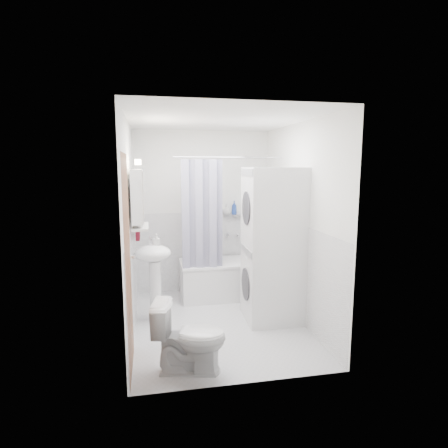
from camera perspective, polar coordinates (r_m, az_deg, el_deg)
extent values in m
plane|color=silver|center=(4.70, -0.85, -14.86)|extent=(2.60, 2.60, 0.00)
plane|color=white|center=(5.63, -3.24, 1.80)|extent=(2.00, 0.00, 2.00)
plane|color=white|center=(3.11, 3.39, -3.96)|extent=(2.00, 0.00, 2.00)
plane|color=white|center=(4.30, -14.13, -0.65)|extent=(0.00, 2.60, 2.60)
plane|color=white|center=(4.64, 11.36, 0.13)|extent=(0.00, 2.60, 2.60)
plane|color=white|center=(4.33, -0.93, 15.62)|extent=(2.60, 2.60, 0.00)
plane|color=white|center=(5.72, -3.18, -4.19)|extent=(1.98, 0.00, 1.98)
plane|color=white|center=(4.43, -13.68, -8.32)|extent=(0.00, 2.58, 2.58)
plane|color=white|center=(4.76, 11.01, -7.03)|extent=(0.00, 2.58, 2.58)
plane|color=brown|center=(3.48, -14.40, -6.24)|extent=(0.00, 2.00, 2.00)
cylinder|color=silver|center=(3.79, -13.67, -4.95)|extent=(0.04, 0.04, 0.04)
cube|color=white|center=(5.51, 0.63, -8.46)|extent=(1.36, 0.63, 0.50)
cube|color=white|center=(5.44, 0.64, -5.80)|extent=(1.38, 0.65, 0.03)
cube|color=silver|center=(5.47, 0.64, -6.96)|extent=(1.18, 0.45, 0.20)
cylinder|color=silver|center=(5.73, 1.93, -1.63)|extent=(0.04, 0.12, 0.04)
cylinder|color=silver|center=(5.01, 1.30, 10.11)|extent=(1.56, 0.02, 0.02)
cube|color=#171345|center=(4.95, -5.87, 1.38)|extent=(0.10, 0.02, 1.45)
cube|color=#171345|center=(4.96, -4.83, 1.41)|extent=(0.10, 0.02, 1.45)
cube|color=#171345|center=(4.97, -3.80, 1.44)|extent=(0.10, 0.02, 1.45)
cube|color=#171345|center=(4.98, -2.77, 1.46)|extent=(0.10, 0.02, 1.45)
cube|color=#171345|center=(4.99, -1.75, 1.49)|extent=(0.10, 0.02, 1.45)
cube|color=#171345|center=(5.01, -0.74, 1.52)|extent=(0.10, 0.02, 1.45)
ellipsoid|color=white|center=(4.58, -10.82, -4.41)|extent=(0.44, 0.37, 0.20)
cylinder|color=white|center=(4.72, -10.40, -10.03)|extent=(0.14, 0.14, 0.75)
cylinder|color=silver|center=(4.70, -11.12, -2.61)|extent=(0.03, 0.03, 0.14)
cylinder|color=silver|center=(4.65, -11.14, -1.98)|extent=(0.02, 0.10, 0.02)
cube|color=white|center=(4.35, -13.05, 4.15)|extent=(0.12, 0.50, 0.60)
cube|color=white|center=(4.35, -12.19, 4.18)|extent=(0.01, 0.47, 0.57)
cube|color=#FFEABF|center=(4.34, -12.96, 9.17)|extent=(0.06, 0.45, 0.06)
cube|color=silver|center=(4.39, -12.63, -0.40)|extent=(0.18, 0.54, 0.02)
cube|color=silver|center=(5.68, 2.46, 1.36)|extent=(0.22, 0.06, 0.02)
cube|color=maroon|center=(4.91, -13.12, 2.29)|extent=(0.05, 0.33, 0.78)
cube|color=maroon|center=(4.89, -12.92, 6.51)|extent=(0.03, 0.29, 0.08)
cylinder|color=silver|center=(4.89, -13.40, 6.96)|extent=(0.02, 0.04, 0.02)
cube|color=white|center=(4.72, 7.31, -8.75)|extent=(0.68, 0.68, 0.94)
cylinder|color=#2D2D33|center=(4.63, 3.32, -9.15)|extent=(0.03, 0.40, 0.40)
cube|color=gray|center=(4.52, 3.38, -4.07)|extent=(0.03, 0.60, 0.08)
cube|color=white|center=(4.53, 7.55, 2.63)|extent=(0.68, 0.68, 0.94)
cylinder|color=#2D2D33|center=(4.43, 3.43, 2.43)|extent=(0.03, 0.40, 0.40)
cube|color=gray|center=(4.41, 3.49, 7.89)|extent=(0.03, 0.60, 0.08)
imported|color=white|center=(3.60, -5.26, -16.82)|extent=(0.74, 0.51, 0.66)
imported|color=gray|center=(4.58, -10.23, -3.13)|extent=(0.08, 0.17, 0.08)
imported|color=gray|center=(4.24, -12.70, -0.08)|extent=(0.07, 0.18, 0.07)
imported|color=gray|center=(4.50, -12.62, 0.64)|extent=(0.10, 0.09, 0.10)
imported|color=gray|center=(5.63, 0.37, 2.07)|extent=(0.13, 0.17, 0.13)
imported|color=#27469E|center=(5.65, 1.57, 1.85)|extent=(0.08, 0.21, 0.08)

